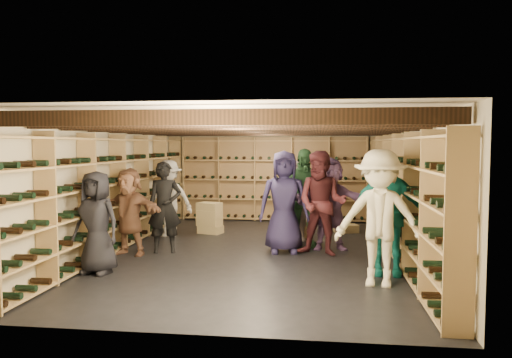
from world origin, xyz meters
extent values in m
plane|color=black|center=(0.00, 0.00, 0.00)|extent=(8.00, 8.00, 0.00)
cube|color=#BFB494|center=(0.00, 4.00, 1.20)|extent=(5.50, 0.02, 2.40)
cube|color=#BFB494|center=(0.00, -4.00, 1.20)|extent=(5.50, 0.02, 2.40)
cube|color=#BFB494|center=(-2.75, 0.00, 1.20)|extent=(0.02, 8.00, 2.40)
cube|color=#BFB494|center=(2.75, 0.00, 1.20)|extent=(0.02, 8.00, 2.40)
cube|color=beige|center=(0.00, 0.00, 2.40)|extent=(5.50, 8.00, 0.01)
cube|color=black|center=(0.00, -3.50, 2.26)|extent=(5.40, 0.12, 0.18)
cube|color=black|center=(0.00, -2.62, 2.26)|extent=(5.40, 0.12, 0.18)
cube|color=black|center=(0.00, -1.75, 2.26)|extent=(5.40, 0.12, 0.18)
cube|color=black|center=(0.00, -0.88, 2.26)|extent=(5.40, 0.12, 0.18)
cube|color=black|center=(0.00, 0.00, 2.26)|extent=(5.40, 0.12, 0.18)
cube|color=black|center=(0.00, 0.88, 2.26)|extent=(5.40, 0.12, 0.18)
cube|color=black|center=(0.00, 1.75, 2.26)|extent=(5.40, 0.12, 0.18)
cube|color=black|center=(0.00, 2.62, 2.26)|extent=(5.40, 0.12, 0.18)
cube|color=black|center=(0.00, 3.50, 2.26)|extent=(5.40, 0.12, 0.18)
cube|color=#A3844F|center=(-2.57, 0.00, 1.07)|extent=(0.32, 7.50, 2.15)
cube|color=#A3844F|center=(2.57, 0.00, 1.07)|extent=(0.32, 7.50, 2.15)
cube|color=#A3844F|center=(0.00, 3.83, 1.07)|extent=(4.70, 0.30, 2.15)
cube|color=tan|center=(-1.23, 1.81, 0.09)|extent=(0.58, 0.47, 0.17)
cube|color=tan|center=(-1.23, 1.81, 0.26)|extent=(0.58, 0.47, 0.17)
cube|color=tan|center=(-1.23, 1.81, 0.43)|extent=(0.58, 0.47, 0.17)
cube|color=tan|center=(-1.23, 1.81, 0.59)|extent=(0.58, 0.47, 0.17)
cube|color=tan|center=(0.73, 1.57, 0.09)|extent=(0.58, 0.46, 0.17)
cube|color=tan|center=(0.73, 1.57, 0.26)|extent=(0.58, 0.46, 0.17)
cube|color=tan|center=(1.77, 2.30, 0.09)|extent=(0.57, 0.45, 0.17)
imported|color=black|center=(-2.18, -1.78, 0.78)|extent=(0.84, 0.63, 1.56)
imported|color=black|center=(-1.61, -0.21, 0.83)|extent=(0.69, 0.56, 1.65)
imported|color=beige|center=(2.00, -1.92, 0.95)|extent=(1.33, 0.91, 1.89)
imported|color=#127469|center=(2.18, -1.29, 0.92)|extent=(1.11, 0.52, 1.84)
imported|color=brown|center=(-2.18, -0.47, 0.78)|extent=(1.51, 0.79, 1.55)
imported|color=#221D41|center=(0.54, 0.07, 0.93)|extent=(0.97, 0.70, 1.85)
imported|color=gray|center=(0.72, 1.16, 0.82)|extent=(0.68, 0.53, 1.64)
imported|color=#4E1E23|center=(1.22, -0.09, 0.93)|extent=(1.05, 0.91, 1.85)
imported|color=#BCB8AC|center=(-2.01, 1.30, 0.81)|extent=(1.09, 0.68, 1.63)
imported|color=#244D29|center=(0.86, 0.62, 0.94)|extent=(1.19, 0.74, 1.88)
imported|color=slate|center=(1.38, 0.43, 0.86)|extent=(1.64, 0.66, 1.72)
camera|label=1|loc=(1.16, -8.90, 1.97)|focal=35.00mm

